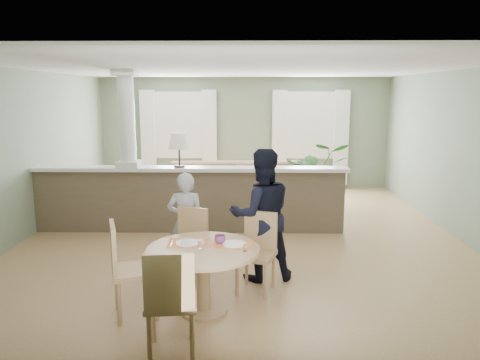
{
  "coord_description": "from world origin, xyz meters",
  "views": [
    {
      "loc": [
        0.1,
        -7.49,
        2.33
      ],
      "look_at": [
        -0.02,
        -1.0,
        1.12
      ],
      "focal_mm": 35.0,
      "sensor_mm": 36.0,
      "label": 1
    }
  ],
  "objects_px": {
    "man_person": "(262,215)",
    "chair_far_man": "(258,248)",
    "sofa": "(235,189)",
    "chair_side": "(127,266)",
    "houseplant": "(316,177)",
    "chair_near": "(170,298)",
    "dining_table": "(204,261)",
    "chair_far_boy": "(189,243)",
    "child_person": "(186,223)"
  },
  "relations": [
    {
      "from": "man_person",
      "to": "chair_far_man",
      "type": "bearing_deg",
      "value": 70.25
    },
    {
      "from": "sofa",
      "to": "chair_side",
      "type": "distance_m",
      "value": 4.42
    },
    {
      "from": "sofa",
      "to": "houseplant",
      "type": "relative_size",
      "value": 2.38
    },
    {
      "from": "chair_far_man",
      "to": "chair_side",
      "type": "distance_m",
      "value": 1.55
    },
    {
      "from": "chair_far_man",
      "to": "man_person",
      "type": "height_order",
      "value": "man_person"
    },
    {
      "from": "sofa",
      "to": "man_person",
      "type": "height_order",
      "value": "man_person"
    },
    {
      "from": "sofa",
      "to": "chair_near",
      "type": "height_order",
      "value": "chair_near"
    },
    {
      "from": "dining_table",
      "to": "chair_far_boy",
      "type": "relative_size",
      "value": 1.28
    },
    {
      "from": "houseplant",
      "to": "chair_near",
      "type": "relative_size",
      "value": 1.39
    },
    {
      "from": "houseplant",
      "to": "chair_side",
      "type": "relative_size",
      "value": 1.37
    },
    {
      "from": "chair_far_man",
      "to": "chair_far_boy",
      "type": "bearing_deg",
      "value": -174.07
    },
    {
      "from": "sofa",
      "to": "chair_near",
      "type": "distance_m",
      "value": 5.08
    },
    {
      "from": "dining_table",
      "to": "chair_side",
      "type": "height_order",
      "value": "chair_side"
    },
    {
      "from": "dining_table",
      "to": "man_person",
      "type": "relative_size",
      "value": 0.72
    },
    {
      "from": "chair_side",
      "to": "child_person",
      "type": "xyz_separation_m",
      "value": [
        0.45,
        1.28,
        0.1
      ]
    },
    {
      "from": "houseplant",
      "to": "dining_table",
      "type": "bearing_deg",
      "value": -112.33
    },
    {
      "from": "sofa",
      "to": "dining_table",
      "type": "height_order",
      "value": "sofa"
    },
    {
      "from": "chair_near",
      "to": "chair_side",
      "type": "xyz_separation_m",
      "value": [
        -0.58,
        0.76,
        0.01
      ]
    },
    {
      "from": "houseplant",
      "to": "child_person",
      "type": "distance_m",
      "value": 3.87
    },
    {
      "from": "houseplant",
      "to": "chair_side",
      "type": "distance_m",
      "value": 5.2
    },
    {
      "from": "chair_near",
      "to": "houseplant",
      "type": "bearing_deg",
      "value": -117.28
    },
    {
      "from": "chair_far_man",
      "to": "child_person",
      "type": "xyz_separation_m",
      "value": [
        -0.93,
        0.56,
        0.15
      ]
    },
    {
      "from": "child_person",
      "to": "man_person",
      "type": "xyz_separation_m",
      "value": [
        0.98,
        -0.21,
        0.17
      ]
    },
    {
      "from": "sofa",
      "to": "man_person",
      "type": "distance_m",
      "value": 3.29
    },
    {
      "from": "chair_far_boy",
      "to": "chair_near",
      "type": "bearing_deg",
      "value": -68.89
    },
    {
      "from": "houseplant",
      "to": "chair_side",
      "type": "bearing_deg",
      "value": -119.96
    },
    {
      "from": "dining_table",
      "to": "chair_side",
      "type": "bearing_deg",
      "value": -172.02
    },
    {
      "from": "chair_far_boy",
      "to": "child_person",
      "type": "distance_m",
      "value": 0.41
    },
    {
      "from": "houseplant",
      "to": "dining_table",
      "type": "relative_size",
      "value": 1.17
    },
    {
      "from": "chair_far_man",
      "to": "man_person",
      "type": "xyz_separation_m",
      "value": [
        0.05,
        0.35,
        0.31
      ]
    },
    {
      "from": "chair_far_man",
      "to": "chair_near",
      "type": "bearing_deg",
      "value": -99.58
    },
    {
      "from": "chair_far_boy",
      "to": "chair_side",
      "type": "xyz_separation_m",
      "value": [
        -0.53,
        -0.91,
        0.05
      ]
    },
    {
      "from": "houseplant",
      "to": "chair_far_boy",
      "type": "distance_m",
      "value": 4.15
    },
    {
      "from": "chair_side",
      "to": "child_person",
      "type": "bearing_deg",
      "value": -38.11
    },
    {
      "from": "houseplant",
      "to": "sofa",
      "type": "bearing_deg",
      "value": -172.98
    },
    {
      "from": "chair_far_boy",
      "to": "chair_far_man",
      "type": "bearing_deg",
      "value": 6.78
    },
    {
      "from": "child_person",
      "to": "sofa",
      "type": "bearing_deg",
      "value": -99.85
    },
    {
      "from": "chair_far_man",
      "to": "child_person",
      "type": "distance_m",
      "value": 1.09
    },
    {
      "from": "child_person",
      "to": "chair_far_boy",
      "type": "bearing_deg",
      "value": 103.21
    },
    {
      "from": "child_person",
      "to": "chair_far_man",
      "type": "bearing_deg",
      "value": 149.13
    },
    {
      "from": "sofa",
      "to": "chair_side",
      "type": "relative_size",
      "value": 3.27
    },
    {
      "from": "sofa",
      "to": "chair_side",
      "type": "xyz_separation_m",
      "value": [
        -0.99,
        -4.3,
        0.08
      ]
    },
    {
      "from": "chair_near",
      "to": "man_person",
      "type": "height_order",
      "value": "man_person"
    },
    {
      "from": "chair_far_boy",
      "to": "chair_far_man",
      "type": "distance_m",
      "value": 0.86
    },
    {
      "from": "houseplant",
      "to": "chair_far_boy",
      "type": "xyz_separation_m",
      "value": [
        -2.06,
        -3.59,
        -0.19
      ]
    },
    {
      "from": "houseplant",
      "to": "chair_side",
      "type": "xyz_separation_m",
      "value": [
        -2.59,
        -4.5,
        -0.14
      ]
    },
    {
      "from": "dining_table",
      "to": "child_person",
      "type": "xyz_separation_m",
      "value": [
        -0.34,
        1.17,
        0.09
      ]
    },
    {
      "from": "chair_far_boy",
      "to": "chair_side",
      "type": "distance_m",
      "value": 1.05
    },
    {
      "from": "man_person",
      "to": "chair_far_boy",
      "type": "bearing_deg",
      "value": -1.06
    },
    {
      "from": "sofa",
      "to": "man_person",
      "type": "relative_size",
      "value": 2.01
    }
  ]
}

